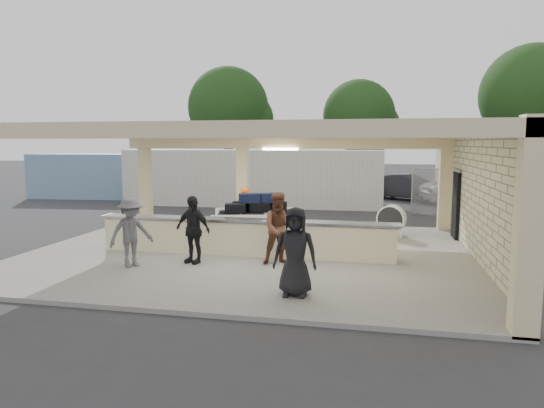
% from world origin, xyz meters
% --- Properties ---
extents(ground, '(120.00, 120.00, 0.00)m').
position_xyz_m(ground, '(0.00, 0.00, 0.00)').
color(ground, '#2B2B2E').
rests_on(ground, ground).
extents(pavilion, '(12.01, 10.00, 3.55)m').
position_xyz_m(pavilion, '(0.21, 0.66, 1.35)').
color(pavilion, slate).
rests_on(pavilion, ground).
extents(baggage_counter, '(8.20, 0.58, 0.98)m').
position_xyz_m(baggage_counter, '(0.00, -0.50, 0.59)').
color(baggage_counter, beige).
rests_on(baggage_counter, pavilion).
extents(luggage_cart, '(2.90, 2.18, 1.51)m').
position_xyz_m(luggage_cart, '(-0.07, 1.03, 0.91)').
color(luggage_cart, white).
rests_on(luggage_cart, pavilion).
extents(drum_fan, '(0.97, 0.59, 1.02)m').
position_xyz_m(drum_fan, '(3.96, 3.07, 0.65)').
color(drum_fan, white).
rests_on(drum_fan, pavilion).
extents(baggage_handler, '(0.33, 0.59, 1.61)m').
position_xyz_m(baggage_handler, '(-0.63, 1.69, 0.91)').
color(baggage_handler, '#FC4C0D').
rests_on(baggage_handler, pavilion).
extents(passenger_a, '(0.96, 0.70, 1.81)m').
position_xyz_m(passenger_a, '(1.13, -1.28, 1.01)').
color(passenger_a, brown).
rests_on(passenger_a, pavilion).
extents(passenger_b, '(1.06, 0.64, 1.71)m').
position_xyz_m(passenger_b, '(-1.04, -1.60, 0.95)').
color(passenger_b, black).
rests_on(passenger_b, pavilion).
extents(passenger_c, '(0.98, 1.12, 1.71)m').
position_xyz_m(passenger_c, '(-2.37, -2.29, 0.96)').
color(passenger_c, '#55545A').
rests_on(passenger_c, pavilion).
extents(passenger_d, '(0.88, 0.38, 1.77)m').
position_xyz_m(passenger_d, '(1.92, -3.67, 0.99)').
color(passenger_d, black).
rests_on(passenger_d, pavilion).
extents(car_white_a, '(5.29, 3.64, 1.38)m').
position_xyz_m(car_white_a, '(8.16, 13.21, 0.69)').
color(car_white_a, white).
rests_on(car_white_a, ground).
extents(car_white_b, '(5.13, 3.27, 1.52)m').
position_xyz_m(car_white_b, '(10.47, 14.44, 0.76)').
color(car_white_b, white).
rests_on(car_white_b, ground).
extents(car_dark, '(4.36, 3.42, 1.40)m').
position_xyz_m(car_dark, '(5.16, 14.32, 0.70)').
color(car_dark, black).
rests_on(car_dark, ground).
extents(container_white, '(12.82, 2.93, 2.76)m').
position_xyz_m(container_white, '(-2.61, 10.56, 1.38)').
color(container_white, silver).
rests_on(container_white, ground).
extents(container_blue, '(9.71, 3.17, 2.48)m').
position_xyz_m(container_blue, '(-10.93, 11.96, 1.24)').
color(container_blue, '#7E9FCB').
rests_on(container_blue, ground).
extents(tree_left, '(6.60, 6.30, 9.00)m').
position_xyz_m(tree_left, '(-7.68, 24.16, 5.59)').
color(tree_left, '#382619').
rests_on(tree_left, ground).
extents(tree_mid, '(6.00, 5.60, 8.00)m').
position_xyz_m(tree_mid, '(2.32, 26.16, 4.96)').
color(tree_mid, '#382619').
rests_on(tree_mid, ground).
extents(tree_right, '(7.20, 7.00, 10.00)m').
position_xyz_m(tree_right, '(14.32, 25.16, 6.21)').
color(tree_right, '#382619').
rests_on(tree_right, ground).
extents(adjacent_building, '(6.00, 8.00, 3.20)m').
position_xyz_m(adjacent_building, '(9.50, 10.00, 1.60)').
color(adjacent_building, beige).
rests_on(adjacent_building, ground).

